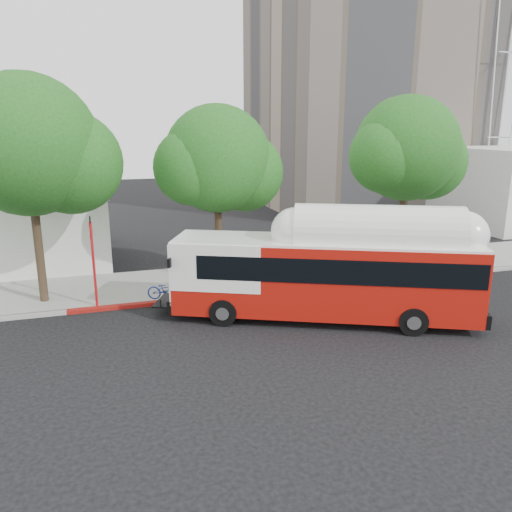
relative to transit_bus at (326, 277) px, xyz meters
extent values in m
plane|color=black|center=(-2.03, -0.21, -1.76)|extent=(120.00, 120.00, 0.00)
cube|color=gray|center=(-2.03, 6.29, -1.69)|extent=(60.00, 5.00, 0.15)
cube|color=gray|center=(-2.03, 3.69, -1.69)|extent=(60.00, 0.30, 0.15)
cube|color=maroon|center=(-5.03, 3.69, -1.68)|extent=(10.00, 0.32, 0.16)
cylinder|color=#2D2116|center=(-11.03, 5.29, 1.28)|extent=(0.36, 0.36, 6.08)
sphere|color=#1B5117|center=(-11.03, 5.29, 5.08)|extent=(5.80, 5.80, 5.80)
sphere|color=#1B5117|center=(-9.43, 5.49, 4.32)|extent=(4.35, 4.35, 4.35)
cylinder|color=#2D2116|center=(-3.03, 5.79, 0.96)|extent=(0.36, 0.36, 5.44)
sphere|color=#1B5117|center=(-3.03, 5.79, 4.36)|extent=(5.00, 5.00, 5.00)
sphere|color=#1B5117|center=(-1.65, 5.99, 3.68)|extent=(3.75, 3.75, 3.75)
cylinder|color=#2D2116|center=(6.97, 5.59, 1.12)|extent=(0.36, 0.36, 5.76)
sphere|color=#1B5117|center=(6.97, 5.59, 4.72)|extent=(5.40, 5.40, 5.40)
sphere|color=#1B5117|center=(8.46, 5.79, 4.00)|extent=(4.05, 4.05, 4.05)
cube|color=gray|center=(15.97, 27.79, 15.74)|extent=(18.00, 18.00, 35.00)
cube|color=#A2130B|center=(-0.08, 0.04, 0.01)|extent=(11.83, 7.23, 2.86)
cube|color=black|center=(0.37, -0.17, 0.60)|extent=(10.78, 6.80, 0.94)
cube|color=white|center=(-0.08, 0.04, 1.48)|extent=(11.80, 7.16, 0.10)
cube|color=white|center=(1.71, -0.78, 1.74)|extent=(6.56, 4.41, 0.54)
cube|color=black|center=(-5.96, 2.71, -1.27)|extent=(1.45, 1.94, 0.06)
imported|color=navy|center=(-5.96, 2.71, -0.80)|extent=(1.24, 1.78, 0.89)
cylinder|color=red|center=(-8.81, 3.94, 0.13)|extent=(0.11, 0.11, 3.79)
cube|color=black|center=(-8.81, 3.94, 2.12)|extent=(0.05, 0.38, 0.24)
camera|label=1|loc=(-8.21, -17.29, 5.79)|focal=35.00mm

